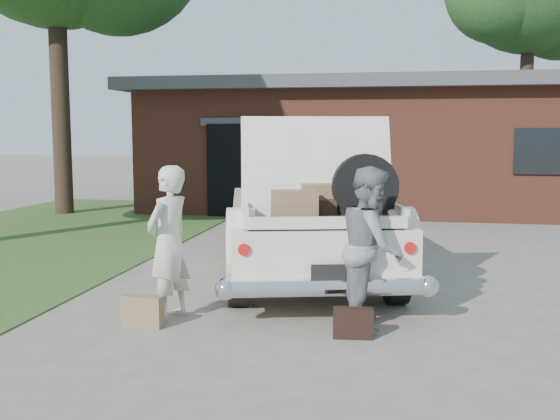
# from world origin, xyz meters

# --- Properties ---
(ground) EXTENTS (90.00, 90.00, 0.00)m
(ground) POSITION_xyz_m (0.00, 0.00, 0.00)
(ground) COLOR gray
(ground) RESTS_ON ground
(house) EXTENTS (12.80, 7.80, 3.30)m
(house) POSITION_xyz_m (0.98, 11.47, 1.67)
(house) COLOR brown
(house) RESTS_ON ground
(sedan) EXTENTS (3.32, 5.75, 2.20)m
(sedan) POSITION_xyz_m (0.05, 2.20, 0.80)
(sedan) COLOR white
(sedan) RESTS_ON ground
(woman_left) EXTENTS (0.57, 0.70, 1.67)m
(woman_left) POSITION_xyz_m (-1.04, -0.35, 0.83)
(woman_left) COLOR beige
(woman_left) RESTS_ON ground
(woman_right) EXTENTS (0.67, 0.84, 1.67)m
(woman_right) POSITION_xyz_m (1.11, -0.21, 0.84)
(woman_right) COLOR gray
(woman_right) RESTS_ON ground
(suitcase_left) EXTENTS (0.44, 0.17, 0.33)m
(suitcase_left) POSITION_xyz_m (-1.21, -0.70, 0.16)
(suitcase_left) COLOR #926F4A
(suitcase_left) RESTS_ON ground
(suitcase_right) EXTENTS (0.40, 0.16, 0.30)m
(suitcase_right) POSITION_xyz_m (0.97, -0.68, 0.15)
(suitcase_right) COLOR black
(suitcase_right) RESTS_ON ground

